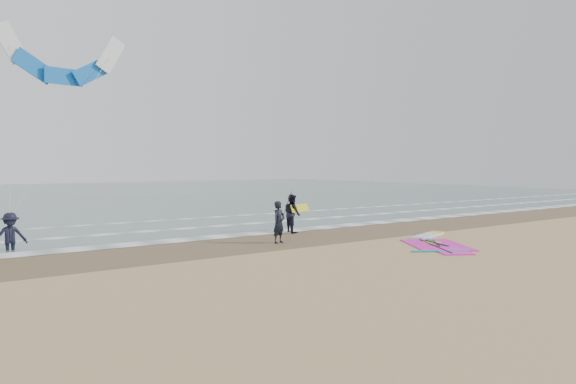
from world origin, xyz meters
TOP-DOWN VIEW (x-y plane):
  - ground at (0.00, 0.00)m, footprint 120.00×120.00m
  - sea_water at (0.00, 48.00)m, footprint 120.00×80.00m
  - wet_sand_band at (0.00, 6.00)m, footprint 120.00×5.00m
  - foam_waterline at (0.00, 10.44)m, footprint 120.00×9.15m
  - windsurf_rig at (4.82, 1.26)m, footprint 5.34×5.05m
  - person_standing at (-0.74, 5.10)m, footprint 0.76×0.62m
  - person_walking at (1.69, 7.56)m, footprint 0.83×1.01m
  - person_wading at (-10.49, 9.45)m, footprint 1.28×0.84m
  - held_pole at (-0.44, 5.10)m, footprint 0.17×0.86m
  - carried_kiteboard at (2.09, 7.46)m, footprint 1.30×0.51m
  - surf_kite at (-7.68, 13.08)m, footprint 5.97×3.88m

SIDE VIEW (x-z plane):
  - ground at x=0.00m, z-range 0.00..0.00m
  - wet_sand_band at x=0.00m, z-range 0.00..0.01m
  - sea_water at x=0.00m, z-range 0.00..0.02m
  - foam_waterline at x=0.00m, z-range 0.02..0.04m
  - windsurf_rig at x=4.82m, z-range -0.03..0.10m
  - person_standing at x=-0.74m, z-range 0.00..1.81m
  - person_wading at x=-10.49m, z-range 0.00..1.86m
  - person_walking at x=1.69m, z-range 0.00..1.92m
  - carried_kiteboard at x=2.09m, z-range 1.02..1.41m
  - held_pole at x=-0.44m, z-range 0.42..2.24m
  - surf_kite at x=-7.68m, z-range 3.91..12.46m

